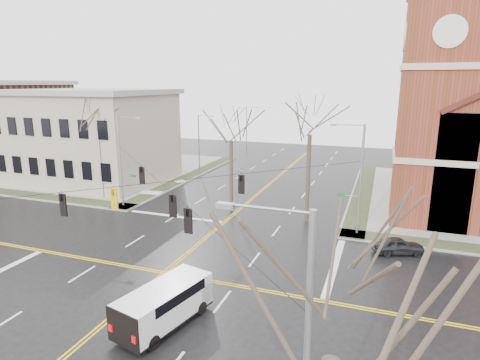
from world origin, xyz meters
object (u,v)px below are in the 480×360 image
(streetlight_north_a, at_px, (200,142))
(parked_car_a, at_px, (398,246))
(signal_pole_ne, at_px, (359,176))
(cargo_van, at_px, (167,301))
(signal_pole_nw, at_px, (122,159))
(tree_nw_near, at_px, (231,136))
(tree_ne, at_px, (310,129))
(tree_se, at_px, (332,339))
(tree_nw_far, at_px, (99,123))
(streetlight_north_b, at_px, (247,127))
(signal_pole_se, at_px, (301,353))

(streetlight_north_a, height_order, parked_car_a, streetlight_north_a)
(signal_pole_ne, bearing_deg, streetlight_north_a, 143.10)
(streetlight_north_a, height_order, cargo_van, streetlight_north_a)
(signal_pole_nw, bearing_deg, streetlight_north_a, 87.68)
(tree_nw_near, height_order, tree_ne, tree_ne)
(cargo_van, bearing_deg, signal_pole_ne, 77.00)
(signal_pole_nw, height_order, tree_nw_near, tree_nw_near)
(signal_pole_ne, relative_size, tree_se, 0.85)
(streetlight_north_a, distance_m, tree_nw_near, 17.28)
(tree_nw_far, bearing_deg, streetlight_north_b, 82.82)
(signal_pole_nw, bearing_deg, tree_ne, 6.37)
(streetlight_north_b, distance_m, tree_nw_near, 35.38)
(signal_pole_nw, relative_size, parked_car_a, 2.45)
(cargo_van, height_order, tree_nw_far, tree_nw_far)
(signal_pole_se, bearing_deg, signal_pole_nw, 134.55)
(cargo_van, distance_m, tree_nw_near, 20.35)
(signal_pole_ne, distance_m, signal_pole_nw, 22.64)
(tree_ne, distance_m, tree_se, 28.56)
(streetlight_north_b, xyz_separation_m, parked_car_a, (25.26, -39.41, -3.84))
(signal_pole_se, xyz_separation_m, streetlight_north_a, (-21.97, 39.50, -0.48))
(signal_pole_nw, relative_size, signal_pole_se, 1.00)
(tree_nw_near, xyz_separation_m, tree_ne, (7.60, -0.63, 1.08))
(parked_car_a, bearing_deg, cargo_van, 120.01)
(tree_nw_far, bearing_deg, tree_nw_near, 4.00)
(tree_nw_near, bearing_deg, tree_nw_far, -176.00)
(tree_se, bearing_deg, streetlight_north_b, 110.28)
(cargo_van, relative_size, tree_ne, 0.50)
(parked_car_a, relative_size, tree_se, 0.35)
(signal_pole_ne, height_order, tree_se, tree_se)
(parked_car_a, distance_m, tree_ne, 12.01)
(signal_pole_nw, bearing_deg, cargo_van, -48.64)
(signal_pole_se, height_order, tree_nw_near, tree_nw_near)
(tree_nw_far, bearing_deg, streetlight_north_a, 73.51)
(signal_pole_ne, xyz_separation_m, parked_car_a, (3.29, -2.91, -4.32))
(signal_pole_se, bearing_deg, tree_nw_far, 136.91)
(streetlight_north_b, bearing_deg, tree_nw_far, -97.18)
(tree_ne, bearing_deg, parked_car_a, -32.68)
(streetlight_north_a, bearing_deg, tree_se, -61.48)
(parked_car_a, bearing_deg, tree_se, 155.13)
(streetlight_north_a, relative_size, parked_car_a, 2.18)
(tree_ne, bearing_deg, tree_nw_near, 175.24)
(parked_car_a, bearing_deg, signal_pole_ne, 29.00)
(streetlight_north_a, relative_size, cargo_van, 1.37)
(signal_pole_nw, bearing_deg, tree_nw_far, 155.91)
(parked_car_a, bearing_deg, streetlight_north_b, 13.18)
(signal_pole_ne, distance_m, streetlight_north_b, 42.61)
(signal_pole_ne, height_order, tree_nw_far, tree_nw_far)
(cargo_van, xyz_separation_m, tree_nw_far, (-18.15, 18.05, 7.00))
(signal_pole_se, xyz_separation_m, parked_car_a, (3.29, 20.09, -4.32))
(tree_nw_far, height_order, tree_ne, tree_ne)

